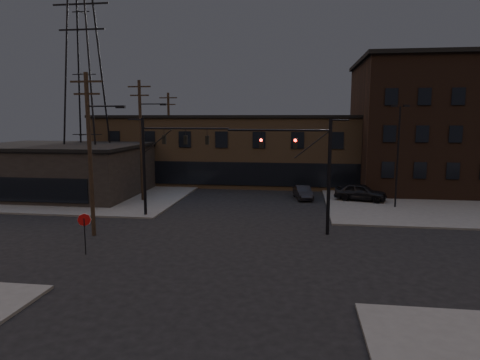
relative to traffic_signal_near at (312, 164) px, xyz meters
name	(u,v)px	position (x,y,z in m)	size (l,w,h in m)	color
ground	(224,250)	(-5.36, -4.50, -4.93)	(140.00, 140.00, 0.00)	black
sidewalk_ne	(468,194)	(16.64, 17.50, -4.86)	(30.00, 30.00, 0.15)	#474744
sidewalk_nw	(75,185)	(-27.36, 17.50, -4.86)	(30.00, 30.00, 0.15)	#474744
building_row	(264,150)	(-5.36, 23.50, -0.93)	(40.00, 12.00, 8.00)	brown
building_right	(459,127)	(16.64, 21.50, 2.07)	(22.00, 16.00, 14.00)	black
building_left	(62,171)	(-25.36, 11.50, -2.43)	(16.00, 12.00, 5.00)	black
traffic_signal_near	(312,164)	(0.00, 0.00, 0.00)	(7.12, 0.24, 8.00)	black
traffic_signal_far	(159,156)	(-12.07, 3.50, 0.08)	(7.12, 0.24, 8.00)	black
stop_sign	(84,224)	(-13.36, -6.49, -3.09)	(0.72, 0.33, 2.48)	black
utility_pole_near	(91,150)	(-14.79, -2.50, 0.94)	(3.70, 0.28, 11.00)	black
utility_pole_mid	(142,138)	(-15.79, 9.50, 1.19)	(3.70, 0.28, 11.50)	black
utility_pole_far	(169,136)	(-16.86, 21.50, 0.85)	(2.20, 0.28, 11.00)	black
transmission_tower	(84,74)	(-23.36, 13.50, 7.57)	(7.00, 7.00, 25.00)	black
lot_light_a	(398,147)	(7.64, 9.50, 0.58)	(1.50, 0.28, 9.14)	black
lot_light_b	(451,144)	(13.64, 14.50, 0.58)	(1.50, 0.28, 9.14)	black
parked_car_lot_a	(361,192)	(4.96, 12.10, -3.96)	(1.94, 4.82, 1.64)	black
parked_car_lot_b	(440,188)	(13.43, 16.11, -4.03)	(2.10, 5.16, 1.50)	silver
car_crossing	(303,192)	(-0.49, 12.91, -4.27)	(1.40, 4.02, 1.32)	black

